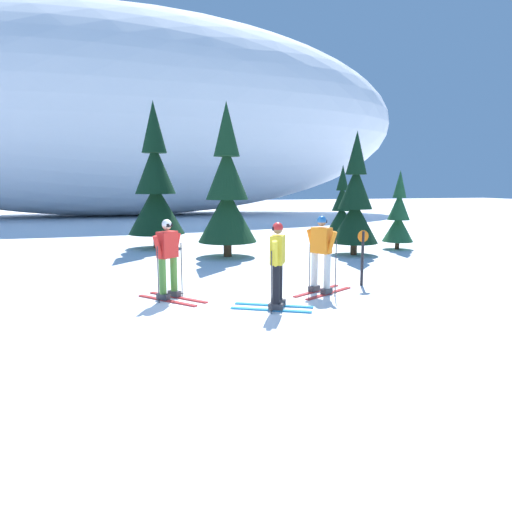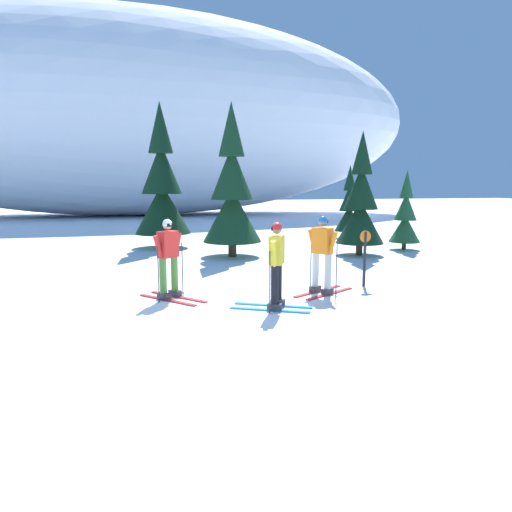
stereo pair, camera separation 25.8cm
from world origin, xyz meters
TOP-DOWN VIEW (x-y plane):
  - ground_plane at (0.00, 0.00)m, footprint 120.00×120.00m
  - skier_red_jacket at (-1.14, 0.75)m, footprint 1.38×1.51m
  - skier_orange_jacket at (2.20, 0.35)m, footprint 1.62×1.20m
  - skier_yellow_jacket at (0.84, -0.60)m, footprint 1.63×1.14m
  - pine_tree_far_left at (-0.85, 8.98)m, footprint 2.13×2.13m
  - pine_tree_center_left at (1.31, 6.15)m, footprint 1.98×1.98m
  - pine_tree_center at (5.64, 5.36)m, footprint 1.63×1.63m
  - pine_tree_center_right at (7.48, 10.08)m, footprint 1.27×1.27m
  - pine_tree_far_right at (7.88, 6.15)m, footprint 1.14×1.14m
  - snow_ridge_background at (-2.24, 28.53)m, footprint 45.42×16.54m
  - trail_marker_post at (3.49, 0.84)m, footprint 0.28×0.07m

SIDE VIEW (x-z plane):
  - ground_plane at x=0.00m, z-range 0.00..0.00m
  - trail_marker_post at x=3.49m, z-range 0.10..1.44m
  - skier_red_jacket at x=-1.14m, z-range 0.04..1.76m
  - skier_yellow_jacket at x=0.84m, z-range 0.05..1.77m
  - skier_orange_jacket at x=2.20m, z-range 0.05..1.80m
  - pine_tree_far_right at x=7.88m, z-range -0.24..2.72m
  - pine_tree_center_right at x=7.48m, z-range -0.27..3.03m
  - pine_tree_center at x=5.64m, z-range -0.34..3.88m
  - pine_tree_center_left at x=1.31m, z-range -0.42..4.70m
  - pine_tree_far_left at x=-0.85m, z-range -0.45..5.06m
  - snow_ridge_background at x=-2.24m, z-range 0.00..15.23m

